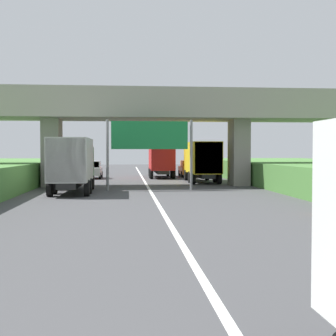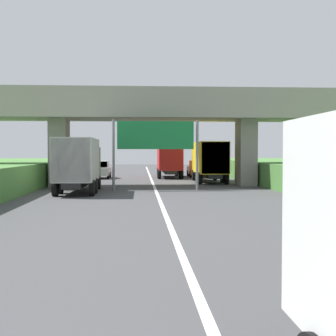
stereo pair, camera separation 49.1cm
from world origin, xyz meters
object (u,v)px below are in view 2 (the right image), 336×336
Objects in this scene: truck_yellow at (209,160)px; overhead_highway_sign at (156,139)px; car_silver at (101,170)px; truck_red at (169,159)px; construction_barrel_4 at (324,204)px; car_orange at (197,169)px; truck_green at (79,162)px.

overhead_highway_sign is at bearing -122.15° from truck_yellow.
overhead_highway_sign is at bearing -70.78° from car_silver.
truck_red is 8.11× the size of construction_barrel_4.
car_orange is at bearing 89.67° from truck_yellow.
truck_green reaches higher than car_orange.
truck_red is 28.35m from construction_barrel_4.
truck_yellow is (9.80, 9.38, 0.00)m from truck_green.
truck_yellow and truck_red have the same top height.
truck_yellow is 20.61m from construction_barrel_4.
overhead_highway_sign reaches higher than car_silver.
truck_red is at bearing -159.52° from car_orange.
truck_red is at bearing 111.68° from truck_yellow.
truck_green is 8.11× the size of construction_barrel_4.
car_orange is at bearing 12.01° from car_silver.
construction_barrel_4 is at bearing -44.11° from truck_green.
truck_green is 15.89m from car_silver.
truck_red is 1.78× the size of car_orange.
car_orange is (9.85, 17.95, -1.08)m from truck_green.
truck_red is at bearing 82.92° from overhead_highway_sign.
truck_yellow is 1.78× the size of car_orange.
construction_barrel_4 is at bearing -67.01° from car_silver.
truck_green is at bearing -112.13° from truck_red.
truck_yellow is at bearing 57.85° from overhead_highway_sign.
truck_yellow is 8.63m from car_orange.
car_orange is at bearing 93.17° from construction_barrel_4.
construction_barrel_4 is (11.44, -26.96, -0.40)m from car_silver.
overhead_highway_sign is 0.81× the size of truck_red.
truck_green is 20.50m from car_orange.
construction_barrel_4 is (1.61, -29.06, -0.40)m from car_orange.
truck_yellow reaches higher than car_orange.
car_silver is at bearing 89.94° from truck_green.
truck_red is at bearing 8.08° from car_silver.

